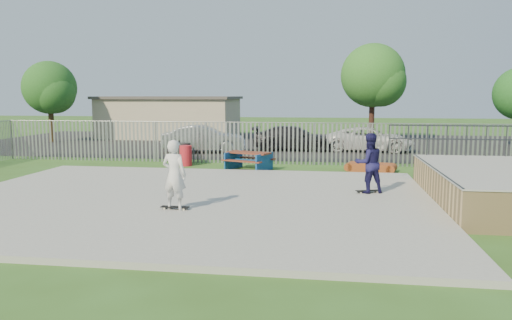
# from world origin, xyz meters

# --- Properties ---
(ground) EXTENTS (120.00, 120.00, 0.00)m
(ground) POSITION_xyz_m (0.00, 0.00, 0.00)
(ground) COLOR #34561D
(ground) RESTS_ON ground
(concrete_slab) EXTENTS (15.00, 12.00, 0.15)m
(concrete_slab) POSITION_xyz_m (0.00, 0.00, 0.07)
(concrete_slab) COLOR #979792
(concrete_slab) RESTS_ON ground
(quarter_pipe) EXTENTS (5.50, 7.05, 2.19)m
(quarter_pipe) POSITION_xyz_m (9.50, 1.04, 0.56)
(quarter_pipe) COLOR tan
(quarter_pipe) RESTS_ON ground
(fence) EXTENTS (26.04, 16.02, 2.00)m
(fence) POSITION_xyz_m (1.00, 4.59, 1.00)
(fence) COLOR gray
(fence) RESTS_ON ground
(picnic_table) EXTENTS (2.34, 2.15, 0.80)m
(picnic_table) POSITION_xyz_m (0.82, 6.93, 0.41)
(picnic_table) COLOR #5F2A1B
(picnic_table) RESTS_ON ground
(funbox) EXTENTS (1.97, 1.32, 0.36)m
(funbox) POSITION_xyz_m (6.14, 7.28, 0.18)
(funbox) COLOR brown
(funbox) RESTS_ON ground
(trash_bin_red) EXTENTS (0.57, 0.57, 0.95)m
(trash_bin_red) POSITION_xyz_m (-2.31, 7.81, 0.48)
(trash_bin_red) COLOR red
(trash_bin_red) RESTS_ON ground
(trash_bin_grey) EXTENTS (0.61, 0.61, 1.02)m
(trash_bin_grey) POSITION_xyz_m (-2.57, 8.42, 0.51)
(trash_bin_grey) COLOR black
(trash_bin_grey) RESTS_ON ground
(parking_lot) EXTENTS (40.00, 18.00, 0.02)m
(parking_lot) POSITION_xyz_m (0.00, 19.00, 0.01)
(parking_lot) COLOR black
(parking_lot) RESTS_ON ground
(car_silver) EXTENTS (4.96, 2.45, 1.56)m
(car_silver) POSITION_xyz_m (-2.78, 13.07, 0.80)
(car_silver) COLOR #A5A5AA
(car_silver) RESTS_ON parking_lot
(car_dark) EXTENTS (5.02, 2.13, 1.44)m
(car_dark) POSITION_xyz_m (2.29, 14.99, 0.74)
(car_dark) COLOR black
(car_dark) RESTS_ON parking_lot
(car_white) EXTENTS (5.25, 2.76, 1.41)m
(car_white) POSITION_xyz_m (6.68, 15.15, 0.72)
(car_white) COLOR silver
(car_white) RESTS_ON parking_lot
(building) EXTENTS (10.40, 6.40, 3.20)m
(building) POSITION_xyz_m (-8.00, 23.00, 1.61)
(building) COLOR #BAAF8F
(building) RESTS_ON ground
(tree_left) EXTENTS (3.66, 3.66, 5.65)m
(tree_left) POSITION_xyz_m (-14.99, 17.84, 3.80)
(tree_left) COLOR #412F1A
(tree_left) RESTS_ON ground
(tree_mid) EXTENTS (4.49, 4.49, 6.92)m
(tree_mid) POSITION_xyz_m (7.29, 21.77, 4.66)
(tree_mid) COLOR #3A1F17
(tree_mid) RESTS_ON ground
(skateboard_a) EXTENTS (0.82, 0.46, 0.08)m
(skateboard_a) POSITION_xyz_m (5.62, 1.61, 0.19)
(skateboard_a) COLOR black
(skateboard_a) RESTS_ON concrete_slab
(skateboard_b) EXTENTS (0.81, 0.22, 0.08)m
(skateboard_b) POSITION_xyz_m (0.13, -1.60, 0.19)
(skateboard_b) COLOR black
(skateboard_b) RESTS_ON concrete_slab
(skater_navy) EXTENTS (1.14, 1.01, 1.94)m
(skater_navy) POSITION_xyz_m (5.62, 1.61, 1.12)
(skater_navy) COLOR #181646
(skater_navy) RESTS_ON concrete_slab
(skater_white) EXTENTS (0.79, 0.60, 1.94)m
(skater_white) POSITION_xyz_m (0.13, -1.60, 1.12)
(skater_white) COLOR silver
(skater_white) RESTS_ON concrete_slab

